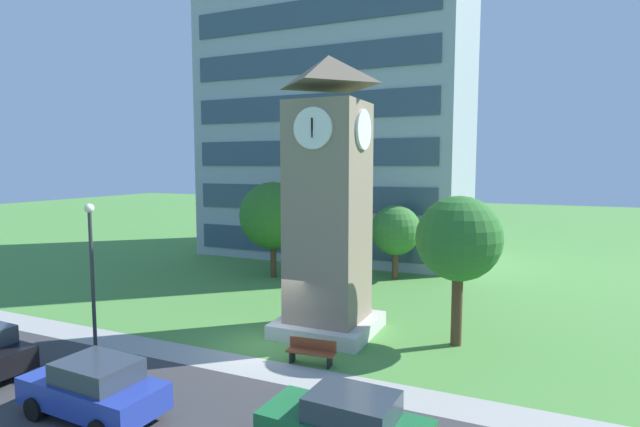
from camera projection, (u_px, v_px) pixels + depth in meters
ground_plane at (265, 345)px, 19.82m from camera, size 160.00×160.00×0.00m
street_asphalt at (149, 421)px, 13.94m from camera, size 120.00×7.20×0.01m
kerb_strip at (236, 364)px, 17.93m from camera, size 120.00×1.60×0.01m
office_building at (341, 95)px, 40.21m from camera, size 19.98×12.39×25.60m
clock_tower at (328, 211)px, 20.88m from camera, size 3.99×3.99×11.64m
park_bench at (311, 351)px, 17.92m from camera, size 1.83×0.61×0.88m
street_lamp at (92, 260)px, 18.82m from camera, size 0.36×0.36×5.73m
tree_by_building at (396, 230)px, 30.94m from camera, size 3.12×3.12×4.66m
tree_streetside at (459, 239)px, 19.43m from camera, size 3.36×3.36×5.99m
tree_near_tower at (273, 216)px, 31.39m from camera, size 4.26×4.26×6.10m
parked_car_blue at (94, 388)px, 14.11m from camera, size 4.37×2.18×1.69m
parked_car_green at (346, 426)px, 12.07m from camera, size 4.23×2.09×1.69m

